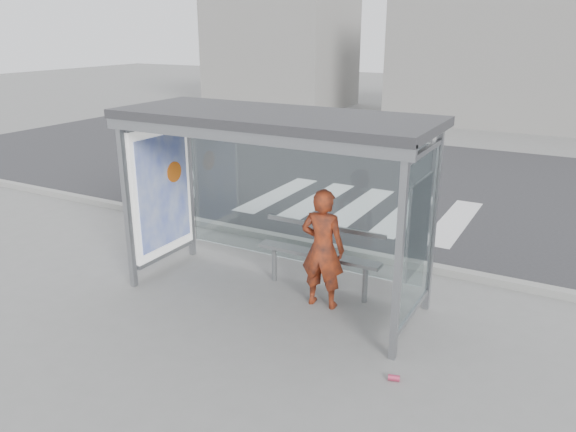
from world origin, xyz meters
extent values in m
plane|color=slate|center=(0.00, 0.00, 0.00)|extent=(80.00, 80.00, 0.00)
cube|color=#2A2A2D|center=(0.00, 7.00, 0.00)|extent=(30.00, 10.00, 0.01)
cube|color=gray|center=(0.00, 1.95, 0.06)|extent=(30.00, 0.18, 0.12)
cube|color=silver|center=(-2.50, 4.50, 0.00)|extent=(0.55, 3.00, 0.00)
cube|color=silver|center=(-1.50, 4.50, 0.00)|extent=(0.55, 3.00, 0.00)
cube|color=silver|center=(-0.50, 4.50, 0.00)|extent=(0.55, 3.00, 0.00)
cube|color=silver|center=(0.50, 4.50, 0.00)|extent=(0.55, 3.00, 0.00)
cube|color=silver|center=(1.50, 4.50, 0.00)|extent=(0.55, 3.00, 0.00)
cube|color=gray|center=(-2.00, -0.70, 1.25)|extent=(0.08, 0.08, 2.50)
cube|color=gray|center=(2.00, -0.70, 1.25)|extent=(0.08, 0.08, 2.50)
cube|color=gray|center=(-2.00, 0.70, 1.25)|extent=(0.08, 0.08, 2.50)
cube|color=gray|center=(2.00, 0.70, 1.25)|extent=(0.08, 0.08, 2.50)
cube|color=#2D2D30|center=(0.00, 0.00, 2.56)|extent=(4.25, 1.65, 0.12)
cube|color=gray|center=(0.00, -0.76, 2.45)|extent=(4.25, 0.06, 0.18)
cube|color=white|center=(0.00, 0.70, 1.30)|extent=(3.80, 0.02, 2.00)
cube|color=white|center=(-2.00, 0.00, 1.30)|extent=(0.15, 1.25, 2.00)
cube|color=blue|center=(-1.92, 0.00, 1.30)|extent=(0.01, 1.10, 1.70)
cylinder|color=#CD5A12|center=(-1.91, 0.25, 1.55)|extent=(0.02, 0.32, 0.32)
cube|color=white|center=(2.00, 0.00, 1.30)|extent=(0.03, 1.25, 2.00)
cube|color=beige|center=(1.97, 0.05, 1.40)|extent=(0.03, 0.86, 1.16)
cube|color=gray|center=(-10.00, 18.00, 3.00)|extent=(6.00, 5.00, 6.00)
cube|color=gray|center=(0.00, 18.00, 2.50)|extent=(8.00, 5.00, 5.00)
imported|color=#CE5213|center=(0.70, 0.11, 0.84)|extent=(0.64, 0.45, 1.67)
cube|color=slate|center=(0.46, 0.47, 0.57)|extent=(1.87, 0.23, 0.05)
cylinder|color=slate|center=(-0.27, 0.47, 0.27)|extent=(0.07, 0.07, 0.55)
cylinder|color=slate|center=(1.19, 0.47, 0.27)|extent=(0.07, 0.07, 0.55)
cube|color=slate|center=(0.46, 0.66, 0.94)|extent=(1.87, 0.04, 0.06)
cylinder|color=#F14770|center=(2.16, -1.11, 0.03)|extent=(0.14, 0.10, 0.07)
camera|label=1|loc=(3.66, -6.25, 3.66)|focal=35.00mm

